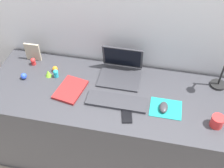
% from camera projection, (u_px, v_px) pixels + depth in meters
% --- Properties ---
extents(ground_plane, '(6.00, 6.00, 0.00)m').
position_uv_depth(ground_plane, '(110.00, 150.00, 2.48)').
color(ground_plane, gray).
extents(back_wall, '(2.97, 0.05, 1.45)m').
position_uv_depth(back_wall, '(119.00, 61.00, 2.23)').
color(back_wall, silver).
rests_on(back_wall, ground_plane).
extents(desk, '(1.77, 0.66, 0.74)m').
position_uv_depth(desk, '(110.00, 125.00, 2.22)').
color(desk, '#38383D').
rests_on(desk, ground_plane).
extents(laptop, '(0.30, 0.26, 0.21)m').
position_uv_depth(laptop, '(121.00, 69.00, 2.05)').
color(laptop, '#333338').
rests_on(laptop, desk).
extents(keyboard, '(0.41, 0.13, 0.02)m').
position_uv_depth(keyboard, '(117.00, 101.00, 1.88)').
color(keyboard, '#333338').
rests_on(keyboard, desk).
extents(mousepad, '(0.21, 0.17, 0.00)m').
position_uv_depth(mousepad, '(166.00, 108.00, 1.85)').
color(mousepad, teal).
rests_on(mousepad, desk).
extents(mouse, '(0.06, 0.10, 0.03)m').
position_uv_depth(mouse, '(164.00, 107.00, 1.83)').
color(mouse, '#333338').
rests_on(mouse, mousepad).
extents(cell_phone, '(0.09, 0.14, 0.01)m').
position_uv_depth(cell_phone, '(127.00, 115.00, 1.81)').
color(cell_phone, black).
rests_on(cell_phone, desk).
extents(notebook_pad, '(0.21, 0.27, 0.02)m').
position_uv_depth(notebook_pad, '(70.00, 90.00, 1.96)').
color(notebook_pad, maroon).
rests_on(notebook_pad, desk).
extents(picture_frame, '(0.12, 0.02, 0.15)m').
position_uv_depth(picture_frame, '(33.00, 52.00, 2.16)').
color(picture_frame, '#B2A58C').
rests_on(picture_frame, desk).
extents(coffee_mug, '(0.08, 0.08, 0.08)m').
position_uv_depth(coffee_mug, '(217.00, 121.00, 1.73)').
color(coffee_mug, red).
rests_on(coffee_mug, desk).
extents(toy_figurine_blue, '(0.04, 0.04, 0.05)m').
position_uv_depth(toy_figurine_blue, '(24.00, 76.00, 2.04)').
color(toy_figurine_blue, blue).
rests_on(toy_figurine_blue, desk).
extents(toy_figurine_cyan, '(0.04, 0.04, 0.06)m').
position_uv_depth(toy_figurine_cyan, '(56.00, 73.00, 2.05)').
color(toy_figurine_cyan, '#28B7CC').
rests_on(toy_figurine_cyan, desk).
extents(toy_figurine_lime, '(0.05, 0.05, 0.05)m').
position_uv_depth(toy_figurine_lime, '(48.00, 73.00, 2.06)').
color(toy_figurine_lime, '#8CDB33').
rests_on(toy_figurine_lime, desk).
extents(toy_figurine_red, '(0.04, 0.04, 0.06)m').
position_uv_depth(toy_figurine_red, '(33.00, 61.00, 2.15)').
color(toy_figurine_red, red).
rests_on(toy_figurine_red, desk).
extents(toy_figurine_orange, '(0.04, 0.04, 0.04)m').
position_uv_depth(toy_figurine_orange, '(55.00, 69.00, 2.10)').
color(toy_figurine_orange, orange).
rests_on(toy_figurine_orange, desk).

